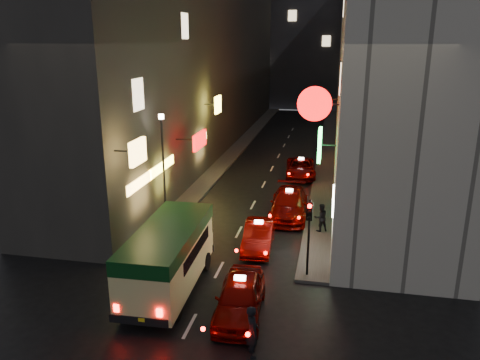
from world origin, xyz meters
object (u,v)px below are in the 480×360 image
Objects in this scene: lamp_post at (163,163)px; minibus at (168,251)px; pedestrian_crossing at (252,328)px; taxi_near at (240,294)px; traffic_light at (309,222)px.

minibus is at bearing -68.60° from lamp_post.
pedestrian_crossing is 0.33× the size of lamp_post.
pedestrian_crossing is (4.16, -3.54, -0.73)m from minibus.
minibus is at bearing 27.27° from pedestrian_crossing.
minibus is 3.16× the size of pedestrian_crossing.
taxi_near is (3.27, -1.25, -0.91)m from minibus.
lamp_post is at bearing 151.09° from traffic_light.
traffic_light is 0.56× the size of lamp_post.
taxi_near is 0.89× the size of lamp_post.
minibus is 6.05m from traffic_light.
traffic_light reaches higher than minibus.
minibus reaches higher than taxi_near.
traffic_light reaches higher than taxi_near.
pedestrian_crossing is 6.05m from traffic_light.
pedestrian_crossing reaches higher than taxi_near.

